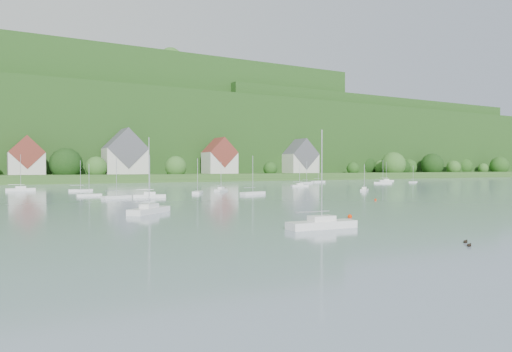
{
  "coord_description": "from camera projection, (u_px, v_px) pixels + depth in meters",
  "views": [
    {
      "loc": [
        -43.51,
        -2.13,
        5.55
      ],
      "look_at": [
        0.15,
        75.0,
        4.0
      ],
      "focal_mm": 33.89,
      "sensor_mm": 36.0,
      "label": 1
    }
  ],
  "objects": [
    {
      "name": "far_shore_strip",
      "position": [
        105.0,
        177.0,
        197.38
      ],
      "size": [
        600.0,
        60.0,
        3.0
      ],
      "primitive_type": "cube",
      "color": "#2C521E",
      "rests_on": "ground"
    },
    {
      "name": "forested_ridge",
      "position": [
        77.0,
        135.0,
        256.86
      ],
      "size": [
        620.0,
        181.22,
        69.89
      ],
      "color": "#1A4215",
      "rests_on": "ground"
    },
    {
      "name": "mooring_buoy_3",
      "position": [
        376.0,
        200.0,
        81.57
      ],
      "size": [
        0.37,
        0.37,
        0.37
      ],
      "primitive_type": "sphere",
      "color": "#F02E00",
      "rests_on": "ground"
    },
    {
      "name": "near_sailboat_0",
      "position": [
        322.0,
        223.0,
        44.0
      ],
      "size": [
        6.76,
        2.28,
        8.99
      ],
      "rotation": [
        0.0,
        0.0,
        -0.06
      ],
      "color": "white",
      "rests_on": "ground"
    },
    {
      "name": "village_building_3",
      "position": [
        220.0,
        159.0,
        207.22
      ],
      "size": [
        13.0,
        10.4,
        15.5
      ],
      "color": "silver",
      "rests_on": "far_shore_strip"
    },
    {
      "name": "far_sailboat_cluster",
      "position": [
        184.0,
        188.0,
        123.96
      ],
      "size": [
        189.87,
        66.28,
        8.71
      ],
      "color": "white",
      "rests_on": "ground"
    },
    {
      "name": "village_building_1",
      "position": [
        26.0,
        159.0,
        172.91
      ],
      "size": [
        12.0,
        9.36,
        14.0
      ],
      "color": "silver",
      "rests_on": "far_shore_strip"
    },
    {
      "name": "near_sailboat_6",
      "position": [
        149.0,
        209.0,
        58.42
      ],
      "size": [
        6.39,
        5.94,
        9.22
      ],
      "rotation": [
        0.0,
        0.0,
        0.72
      ],
      "color": "white",
      "rests_on": "ground"
    },
    {
      "name": "duck_pair",
      "position": [
        467.0,
        243.0,
        34.69
      ],
      "size": [
        1.59,
        1.44,
        0.27
      ],
      "color": "black",
      "rests_on": "ground"
    },
    {
      "name": "village_building_2",
      "position": [
        125.0,
        156.0,
        189.25
      ],
      "size": [
        16.0,
        11.44,
        18.0
      ],
      "color": "silver",
      "rests_on": "far_shore_strip"
    },
    {
      "name": "village_building_4",
      "position": [
        301.0,
        159.0,
        232.87
      ],
      "size": [
        15.0,
        10.4,
        16.5
      ],
      "color": "silver",
      "rests_on": "far_shore_strip"
    },
    {
      "name": "mooring_buoy_0",
      "position": [
        350.0,
        218.0,
        53.38
      ],
      "size": [
        0.48,
        0.48,
        0.48
      ],
      "primitive_type": "sphere",
      "color": "#F02E00",
      "rests_on": "ground"
    }
  ]
}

